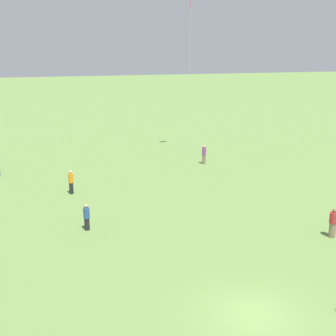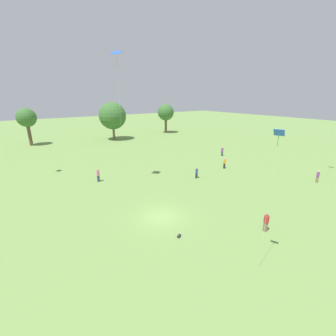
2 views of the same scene
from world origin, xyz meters
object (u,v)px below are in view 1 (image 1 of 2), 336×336
(person_1, at_px, (87,217))
(person_3, at_px, (333,223))
(person_0, at_px, (71,182))
(kite_3, at_px, (190,5))
(person_5, at_px, (204,154))

(person_1, height_order, person_3, person_3)
(person_0, xyz_separation_m, person_1, (-7.07, -0.82, -0.08))
(kite_3, bearing_deg, person_0, 75.53)
(person_1, xyz_separation_m, kite_3, (17.25, -10.93, 13.28))
(person_1, height_order, kite_3, kite_3)
(person_1, bearing_deg, person_3, 85.66)
(kite_3, bearing_deg, person_1, 92.25)
(person_1, height_order, person_5, person_5)
(person_0, relative_size, person_1, 1.09)
(person_5, xyz_separation_m, kite_3, (4.26, 0.36, 13.21))
(person_5, bearing_deg, person_0, 171.05)
(person_1, xyz_separation_m, person_5, (12.98, -11.29, 0.06))
(person_0, distance_m, kite_3, 20.39)
(person_1, distance_m, kite_3, 24.36)
(person_5, bearing_deg, person_1, -166.00)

